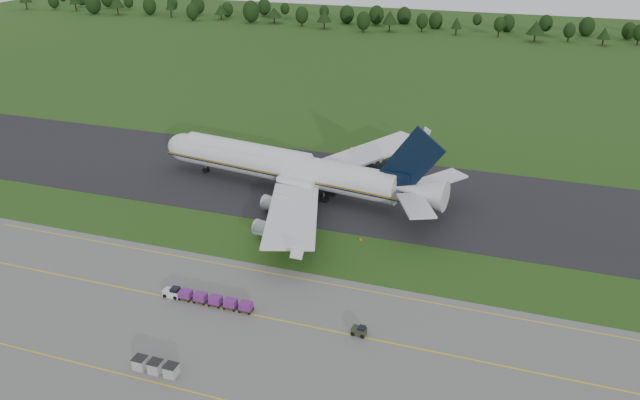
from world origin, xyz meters
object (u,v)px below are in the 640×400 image
(baggage_train, at_px, (206,299))
(uld_row, at_px, (156,367))
(edge_markers, at_px, (327,234))
(aircraft, at_px, (288,167))
(utility_cart, at_px, (359,331))

(baggage_train, relative_size, uld_row, 2.36)
(uld_row, relative_size, edge_markers, 0.47)
(edge_markers, bearing_deg, baggage_train, -112.16)
(aircraft, distance_m, edge_markers, 23.45)
(aircraft, height_order, edge_markers, aircraft)
(edge_markers, bearing_deg, uld_row, -102.78)
(utility_cart, bearing_deg, uld_row, -145.28)
(aircraft, height_order, baggage_train, aircraft)
(utility_cart, distance_m, edge_markers, 30.81)
(aircraft, bearing_deg, uld_row, -85.65)
(baggage_train, height_order, utility_cart, baggage_train)
(aircraft, relative_size, uld_row, 10.54)
(aircraft, bearing_deg, edge_markers, -50.05)
(uld_row, distance_m, edge_markers, 45.17)
(utility_cart, height_order, edge_markers, utility_cart)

